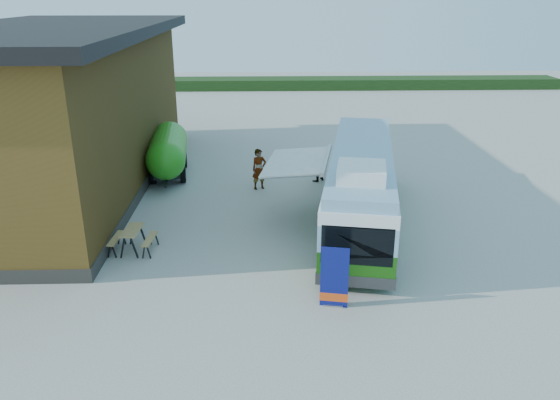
{
  "coord_description": "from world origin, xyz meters",
  "views": [
    {
      "loc": [
        -0.84,
        -15.83,
        8.87
      ],
      "look_at": [
        -0.22,
        3.71,
        1.4
      ],
      "focal_mm": 35.0,
      "sensor_mm": 36.0,
      "label": 1
    }
  ],
  "objects_px": {
    "slurry_tanker": "(168,150)",
    "banner": "(334,283)",
    "person_a": "(259,169)",
    "picnic_table": "(132,235)",
    "bus": "(361,184)",
    "person_b": "(317,165)"
  },
  "relations": [
    {
      "from": "person_a",
      "to": "slurry_tanker",
      "type": "xyz_separation_m",
      "value": [
        -4.65,
        2.22,
        0.36
      ]
    },
    {
      "from": "person_a",
      "to": "person_b",
      "type": "xyz_separation_m",
      "value": [
        2.85,
        1.08,
        -0.13
      ]
    },
    {
      "from": "bus",
      "to": "person_a",
      "type": "height_order",
      "value": "bus"
    },
    {
      "from": "picnic_table",
      "to": "slurry_tanker",
      "type": "xyz_separation_m",
      "value": [
        -0.08,
        8.87,
        0.7
      ]
    },
    {
      "from": "banner",
      "to": "person_b",
      "type": "relative_size",
      "value": 1.15
    },
    {
      "from": "person_b",
      "to": "banner",
      "type": "bearing_deg",
      "value": 48.18
    },
    {
      "from": "banner",
      "to": "slurry_tanker",
      "type": "relative_size",
      "value": 0.31
    },
    {
      "from": "banner",
      "to": "slurry_tanker",
      "type": "distance_m",
      "value": 14.59
    },
    {
      "from": "banner",
      "to": "person_b",
      "type": "xyz_separation_m",
      "value": [
        0.58,
        11.69,
        0.05
      ]
    },
    {
      "from": "bus",
      "to": "person_b",
      "type": "distance_m",
      "value": 5.64
    },
    {
      "from": "banner",
      "to": "person_a",
      "type": "relative_size",
      "value": 1.0
    },
    {
      "from": "picnic_table",
      "to": "slurry_tanker",
      "type": "relative_size",
      "value": 0.26
    },
    {
      "from": "bus",
      "to": "slurry_tanker",
      "type": "bearing_deg",
      "value": 153.7
    },
    {
      "from": "person_a",
      "to": "banner",
      "type": "bearing_deg",
      "value": -100.14
    },
    {
      "from": "slurry_tanker",
      "to": "banner",
      "type": "bearing_deg",
      "value": -67.67
    },
    {
      "from": "person_b",
      "to": "slurry_tanker",
      "type": "height_order",
      "value": "slurry_tanker"
    },
    {
      "from": "bus",
      "to": "person_a",
      "type": "relative_size",
      "value": 6.1
    },
    {
      "from": "person_a",
      "to": "person_b",
      "type": "height_order",
      "value": "person_a"
    },
    {
      "from": "slurry_tanker",
      "to": "person_b",
      "type": "bearing_deg",
      "value": -14.67
    },
    {
      "from": "slurry_tanker",
      "to": "person_a",
      "type": "bearing_deg",
      "value": -31.53
    },
    {
      "from": "bus",
      "to": "slurry_tanker",
      "type": "height_order",
      "value": "bus"
    },
    {
      "from": "bus",
      "to": "banner",
      "type": "bearing_deg",
      "value": -95.42
    }
  ]
}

